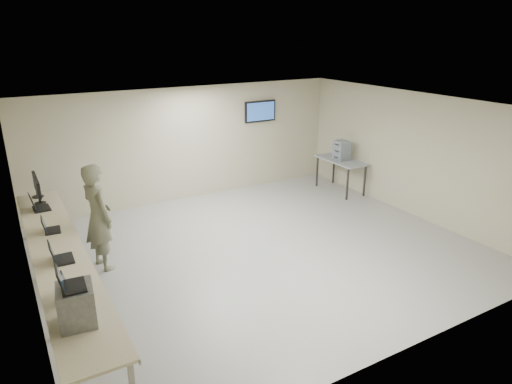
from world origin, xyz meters
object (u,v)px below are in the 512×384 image
side_table (341,162)px  equipment_box (76,305)px  workbench (59,255)px  soldier (98,217)px

side_table → equipment_box: bearing=-151.1°
workbench → equipment_box: bearing=-91.8°
equipment_box → side_table: bearing=35.8°
equipment_box → side_table: (7.25, 4.00, -0.34)m
workbench → soldier: bearing=48.7°
workbench → soldier: soldier is taller
workbench → equipment_box: size_ratio=12.84×
soldier → workbench: bearing=123.5°
equipment_box → workbench: bearing=95.1°
soldier → side_table: (6.41, 1.07, -0.18)m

